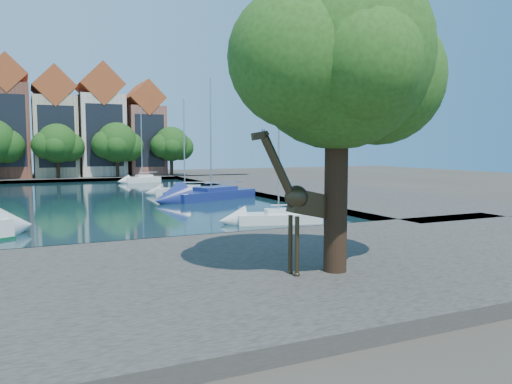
% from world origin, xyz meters
% --- Properties ---
extents(ground, '(160.00, 160.00, 0.00)m').
position_xyz_m(ground, '(0.00, 0.00, 0.00)').
color(ground, '#38332B').
rests_on(ground, ground).
extents(water_basin, '(38.00, 50.00, 0.08)m').
position_xyz_m(water_basin, '(0.00, 24.00, 0.04)').
color(water_basin, black).
rests_on(water_basin, ground).
extents(near_quay, '(50.00, 14.00, 0.50)m').
position_xyz_m(near_quay, '(0.00, -7.00, 0.25)').
color(near_quay, '#48443E').
rests_on(near_quay, ground).
extents(far_quay, '(60.00, 16.00, 0.50)m').
position_xyz_m(far_quay, '(0.00, 56.00, 0.25)').
color(far_quay, '#48443E').
rests_on(far_quay, ground).
extents(right_quay, '(14.00, 52.00, 0.50)m').
position_xyz_m(right_quay, '(25.00, 24.00, 0.25)').
color(right_quay, '#48443E').
rests_on(right_quay, ground).
extents(plane_tree, '(8.32, 6.40, 10.62)m').
position_xyz_m(plane_tree, '(7.62, -9.01, 7.67)').
color(plane_tree, '#332114').
rests_on(plane_tree, near_quay).
extents(townhouse_center, '(5.44, 9.18, 16.93)m').
position_xyz_m(townhouse_center, '(-4.00, 55.99, 8.36)').
color(townhouse_center, brown).
rests_on(townhouse_center, far_quay).
extents(townhouse_east_inner, '(5.94, 9.18, 15.79)m').
position_xyz_m(townhouse_east_inner, '(2.00, 55.99, 7.73)').
color(townhouse_east_inner, '#BFAE88').
rests_on(townhouse_east_inner, far_quay).
extents(townhouse_east_mid, '(6.43, 9.18, 16.65)m').
position_xyz_m(townhouse_east_mid, '(8.50, 55.99, 8.10)').
color(townhouse_east_mid, beige).
rests_on(townhouse_east_mid, far_quay).
extents(townhouse_east_end, '(5.44, 9.18, 14.43)m').
position_xyz_m(townhouse_east_end, '(15.00, 55.99, 7.11)').
color(townhouse_east_end, brown).
rests_on(townhouse_east_end, far_quay).
extents(far_tree_mid_east, '(7.02, 5.40, 7.52)m').
position_xyz_m(far_tree_mid_east, '(2.10, 50.49, 5.13)').
color(far_tree_mid_east, '#332114').
rests_on(far_tree_mid_east, far_quay).
extents(far_tree_east, '(7.54, 5.80, 7.84)m').
position_xyz_m(far_tree_east, '(10.11, 50.49, 5.24)').
color(far_tree_east, '#332114').
rests_on(far_tree_east, far_quay).
extents(far_tree_far_east, '(6.76, 5.20, 7.36)m').
position_xyz_m(far_tree_far_east, '(18.09, 50.49, 5.08)').
color(far_tree_far_east, '#332114').
rests_on(far_tree_far_east, far_quay).
extents(giraffe_statue, '(3.39, 0.65, 4.84)m').
position_xyz_m(giraffe_statue, '(6.50, -8.79, 2.88)').
color(giraffe_statue, '#312818').
rests_on(giraffe_statue, near_quay).
extents(sailboat_right_a, '(5.47, 3.11, 8.54)m').
position_xyz_m(sailboat_right_a, '(12.05, 4.00, 0.55)').
color(sailboat_right_a, silver).
rests_on(sailboat_right_a, water_basin).
extents(sailboat_right_b, '(9.00, 5.88, 10.88)m').
position_xyz_m(sailboat_right_b, '(13.13, 19.33, 0.66)').
color(sailboat_right_b, navy).
rests_on(sailboat_right_b, water_basin).
extents(sailboat_right_c, '(5.70, 3.84, 9.31)m').
position_xyz_m(sailboat_right_c, '(12.00, 23.85, 0.61)').
color(sailboat_right_c, silver).
rests_on(sailboat_right_c, water_basin).
extents(sailboat_right_d, '(4.92, 2.47, 9.95)m').
position_xyz_m(sailboat_right_d, '(12.00, 43.29, 0.67)').
color(sailboat_right_d, silver).
rests_on(sailboat_right_d, water_basin).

